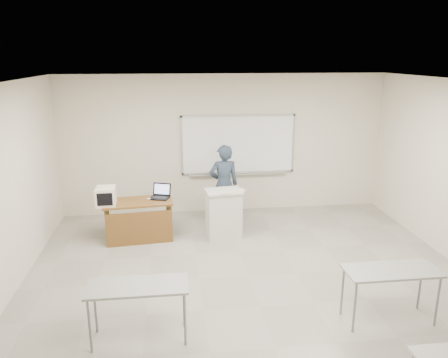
{
  "coord_description": "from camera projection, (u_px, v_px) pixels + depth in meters",
  "views": [
    {
      "loc": [
        -1.14,
        -5.23,
        3.36
      ],
      "look_at": [
        -0.23,
        2.2,
        1.24
      ],
      "focal_mm": 35.0,
      "sensor_mm": 36.0,
      "label": 1
    }
  ],
  "objects": [
    {
      "name": "floor",
      "position": [
        260.0,
        307.0,
        6.05
      ],
      "size": [
        7.0,
        8.0,
        0.01
      ],
      "primitive_type": "cube",
      "color": "gray",
      "rests_on": "ground"
    },
    {
      "name": "whiteboard",
      "position": [
        238.0,
        145.0,
        9.47
      ],
      "size": [
        2.48,
        0.1,
        1.31
      ],
      "color": "white",
      "rests_on": "floor"
    },
    {
      "name": "student_desks",
      "position": [
        287.0,
        322.0,
        4.58
      ],
      "size": [
        4.4,
        2.2,
        0.73
      ],
      "color": "gray",
      "rests_on": "floor"
    },
    {
      "name": "instructor_desk",
      "position": [
        138.0,
        215.0,
        8.08
      ],
      "size": [
        1.27,
        0.63,
        0.75
      ],
      "rotation": [
        0.0,
        0.0,
        0.1
      ],
      "color": "brown",
      "rests_on": "floor"
    },
    {
      "name": "podium",
      "position": [
        224.0,
        214.0,
        8.29
      ],
      "size": [
        0.67,
        0.49,
        0.93
      ],
      "rotation": [
        0.0,
        0.0,
        0.11
      ],
      "color": "#B9B7AF",
      "rests_on": "floor"
    },
    {
      "name": "crt_monitor",
      "position": [
        106.0,
        196.0,
        7.89
      ],
      "size": [
        0.35,
        0.4,
        0.34
      ],
      "rotation": [
        0.0,
        0.0,
        0.03
      ],
      "color": "beige",
      "rests_on": "instructor_desk"
    },
    {
      "name": "laptop",
      "position": [
        159.0,
        195.0,
        8.3
      ],
      "size": [
        0.35,
        0.32,
        0.26
      ],
      "rotation": [
        0.0,
        0.0,
        -0.33
      ],
      "color": "black",
      "rests_on": "instructor_desk"
    },
    {
      "name": "mouse",
      "position": [
        149.0,
        199.0,
        8.18
      ],
      "size": [
        0.09,
        0.06,
        0.03
      ],
      "primitive_type": "ellipsoid",
      "rotation": [
        0.0,
        0.0,
        -0.05
      ],
      "color": "#AEAFB6",
      "rests_on": "instructor_desk"
    },
    {
      "name": "keyboard",
      "position": [
        232.0,
        191.0,
        8.06
      ],
      "size": [
        0.5,
        0.3,
        0.03
      ],
      "primitive_type": "cube",
      "rotation": [
        0.0,
        0.0,
        0.32
      ],
      "color": "beige",
      "rests_on": "podium"
    },
    {
      "name": "presenter",
      "position": [
        224.0,
        185.0,
        8.86
      ],
      "size": [
        0.64,
        0.46,
        1.66
      ],
      "primitive_type": "imported",
      "rotation": [
        0.0,
        0.0,
        3.24
      ],
      "color": "black",
      "rests_on": "floor"
    }
  ]
}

